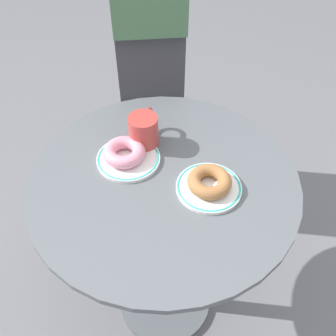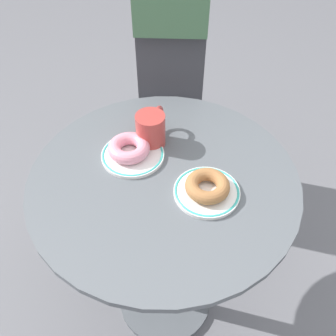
{
  "view_description": "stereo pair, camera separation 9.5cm",
  "coord_description": "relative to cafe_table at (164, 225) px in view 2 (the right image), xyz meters",
  "views": [
    {
      "loc": [
        0.46,
        -0.48,
        1.46
      ],
      "look_at": [
        0.01,
        0.0,
        0.77
      ],
      "focal_mm": 40.42,
      "sensor_mm": 36.0,
      "label": 1
    },
    {
      "loc": [
        0.53,
        -0.41,
        1.46
      ],
      "look_at": [
        0.01,
        0.0,
        0.77
      ],
      "focal_mm": 40.42,
      "sensor_mm": 36.0,
      "label": 2
    }
  ],
  "objects": [
    {
      "name": "coffee_mug",
      "position": [
        -0.13,
        0.06,
        0.27
      ],
      "size": [
        0.09,
        0.12,
        0.1
      ],
      "color": "#B73D38",
      "rests_on": "cafe_table"
    },
    {
      "name": "person_figure",
      "position": [
        -0.45,
        0.39,
        0.3
      ],
      "size": [
        0.47,
        0.45,
        1.66
      ],
      "color": "#3D3D42",
      "rests_on": "ground"
    },
    {
      "name": "donut_pink_frosted",
      "position": [
        -0.12,
        -0.03,
        0.25
      ],
      "size": [
        0.16,
        0.16,
        0.04
      ],
      "primitive_type": "torus",
      "rotation": [
        0.0,
        0.0,
        0.92
      ],
      "color": "pink",
      "rests_on": "plate_left"
    },
    {
      "name": "plate_right",
      "position": [
        0.11,
        0.05,
        0.22
      ],
      "size": [
        0.17,
        0.17,
        0.01
      ],
      "color": "white",
      "rests_on": "cafe_table"
    },
    {
      "name": "cafe_table",
      "position": [
        0.0,
        0.0,
        0.0
      ],
      "size": [
        0.71,
        0.71,
        0.73
      ],
      "color": "#565B60",
      "rests_on": "ground"
    },
    {
      "name": "donut_cinnamon",
      "position": [
        0.11,
        0.05,
        0.25
      ],
      "size": [
        0.16,
        0.16,
        0.03
      ],
      "primitive_type": "torus",
      "rotation": [
        0.0,
        0.0,
        5.49
      ],
      "color": "#A36B3D",
      "rests_on": "plate_right"
    },
    {
      "name": "ground_plane",
      "position": [
        0.0,
        0.0,
        -0.52
      ],
      "size": [
        7.0,
        7.0,
        0.02
      ],
      "primitive_type": "cube",
      "color": "slate"
    },
    {
      "name": "plate_left",
      "position": [
        -0.11,
        -0.02,
        0.22
      ],
      "size": [
        0.17,
        0.17,
        0.01
      ],
      "color": "white",
      "rests_on": "cafe_table"
    }
  ]
}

